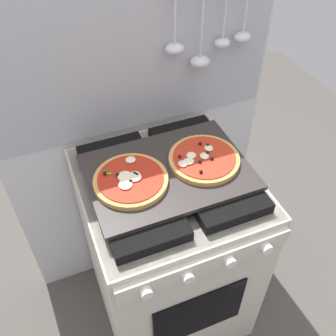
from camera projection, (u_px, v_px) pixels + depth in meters
name	position (u px, v px, depth m)	size (l,w,h in m)	color
ground_plane	(168.00, 301.00, 1.93)	(4.00, 4.00, 0.00)	#4C4742
kitchen_backsplash	(139.00, 139.00, 1.61)	(1.10, 0.09, 1.55)	silver
stove	(168.00, 250.00, 1.62)	(0.60, 0.64, 0.90)	beige
baking_tray	(168.00, 172.00, 1.30)	(0.54, 0.38, 0.02)	#2D2826
pizza_left	(131.00, 180.00, 1.25)	(0.24, 0.24, 0.03)	tan
pizza_right	(204.00, 159.00, 1.32)	(0.24, 0.24, 0.03)	tan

